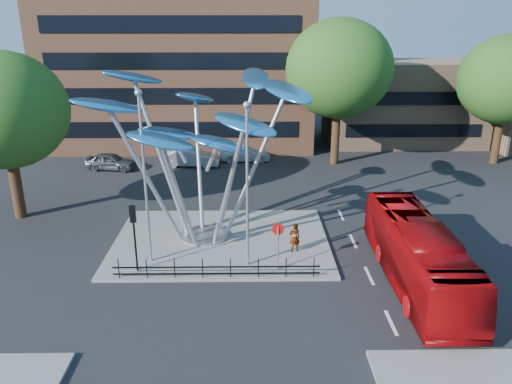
{
  "coord_description": "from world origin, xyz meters",
  "views": [
    {
      "loc": [
        0.6,
        -19.74,
        12.07
      ],
      "look_at": [
        0.94,
        4.0,
        3.71
      ],
      "focal_mm": 35.0,
      "sensor_mm": 36.0,
      "label": 1
    }
  ],
  "objects_px": {
    "parked_car_left": "(111,161)",
    "parked_car_right": "(245,153)",
    "tree_right": "(339,69)",
    "street_lamp_right": "(247,172)",
    "leaf_sculpture": "(199,120)",
    "no_entry_sign_island": "(278,238)",
    "red_bus": "(417,254)",
    "tree_left": "(4,111)",
    "street_lamp_left": "(144,164)",
    "pedestrian": "(295,237)",
    "tree_far": "(507,80)",
    "parked_car_mid": "(191,157)",
    "traffic_light_island": "(134,224)"
  },
  "relations": [
    {
      "from": "leaf_sculpture",
      "to": "street_lamp_left",
      "type": "relative_size",
      "value": 1.45
    },
    {
      "from": "parked_car_right",
      "to": "parked_car_mid",
      "type": "bearing_deg",
      "value": 107.03
    },
    {
      "from": "parked_car_left",
      "to": "parked_car_right",
      "type": "relative_size",
      "value": 0.9
    },
    {
      "from": "tree_right",
      "to": "street_lamp_right",
      "type": "relative_size",
      "value": 1.46
    },
    {
      "from": "no_entry_sign_island",
      "to": "street_lamp_right",
      "type": "bearing_deg",
      "value": 162.13
    },
    {
      "from": "tree_far",
      "to": "red_bus",
      "type": "height_order",
      "value": "tree_far"
    },
    {
      "from": "tree_right",
      "to": "parked_car_right",
      "type": "xyz_separation_m",
      "value": [
        -7.82,
        1.0,
        -7.37
      ]
    },
    {
      "from": "tree_far",
      "to": "parked_car_right",
      "type": "distance_m",
      "value": 22.77
    },
    {
      "from": "leaf_sculpture",
      "to": "tree_far",
      "type": "bearing_deg",
      "value": 32.48
    },
    {
      "from": "street_lamp_right",
      "to": "leaf_sculpture",
      "type": "bearing_deg",
      "value": 124.91
    },
    {
      "from": "leaf_sculpture",
      "to": "parked_car_right",
      "type": "relative_size",
      "value": 2.75
    },
    {
      "from": "tree_right",
      "to": "tree_left",
      "type": "relative_size",
      "value": 1.17
    },
    {
      "from": "parked_car_right",
      "to": "red_bus",
      "type": "bearing_deg",
      "value": -162.7
    },
    {
      "from": "tree_left",
      "to": "pedestrian",
      "type": "relative_size",
      "value": 6.35
    },
    {
      "from": "tree_left",
      "to": "no_entry_sign_island",
      "type": "xyz_separation_m",
      "value": [
        16.0,
        -7.48,
        -4.98
      ]
    },
    {
      "from": "street_lamp_right",
      "to": "traffic_light_island",
      "type": "bearing_deg",
      "value": -174.81
    },
    {
      "from": "parked_car_left",
      "to": "parked_car_mid",
      "type": "distance_m",
      "value": 6.69
    },
    {
      "from": "tree_far",
      "to": "leaf_sculpture",
      "type": "height_order",
      "value": "tree_far"
    },
    {
      "from": "pedestrian",
      "to": "parked_car_mid",
      "type": "height_order",
      "value": "pedestrian"
    },
    {
      "from": "tree_far",
      "to": "parked_car_right",
      "type": "xyz_separation_m",
      "value": [
        -21.82,
        1.0,
        -6.43
      ]
    },
    {
      "from": "leaf_sculpture",
      "to": "parked_car_left",
      "type": "relative_size",
      "value": 3.05
    },
    {
      "from": "leaf_sculpture",
      "to": "parked_car_mid",
      "type": "height_order",
      "value": "leaf_sculpture"
    },
    {
      "from": "street_lamp_left",
      "to": "red_bus",
      "type": "distance_m",
      "value": 13.72
    },
    {
      "from": "tree_far",
      "to": "no_entry_sign_island",
      "type": "bearing_deg",
      "value": -135.75
    },
    {
      "from": "tree_right",
      "to": "leaf_sculpture",
      "type": "relative_size",
      "value": 0.95
    },
    {
      "from": "leaf_sculpture",
      "to": "no_entry_sign_island",
      "type": "xyz_separation_m",
      "value": [
        4.07,
        -4.16,
        -5.06
      ]
    },
    {
      "from": "leaf_sculpture",
      "to": "red_bus",
      "type": "xyz_separation_m",
      "value": [
        10.57,
        -5.33,
        -5.35
      ]
    },
    {
      "from": "tree_far",
      "to": "red_bus",
      "type": "relative_size",
      "value": 0.99
    },
    {
      "from": "tree_far",
      "to": "street_lamp_left",
      "type": "relative_size",
      "value": 1.23
    },
    {
      "from": "tree_left",
      "to": "tree_far",
      "type": "height_order",
      "value": "tree_far"
    },
    {
      "from": "street_lamp_left",
      "to": "pedestrian",
      "type": "relative_size",
      "value": 5.41
    },
    {
      "from": "tree_far",
      "to": "leaf_sculpture",
      "type": "distance_m",
      "value": 28.53
    },
    {
      "from": "tree_left",
      "to": "street_lamp_left",
      "type": "height_order",
      "value": "tree_left"
    },
    {
      "from": "tree_left",
      "to": "red_bus",
      "type": "distance_m",
      "value": 24.67
    },
    {
      "from": "tree_far",
      "to": "parked_car_left",
      "type": "bearing_deg",
      "value": -177.14
    },
    {
      "from": "tree_right",
      "to": "red_bus",
      "type": "distance_m",
      "value": 21.65
    },
    {
      "from": "tree_far",
      "to": "street_lamp_right",
      "type": "height_order",
      "value": "tree_far"
    },
    {
      "from": "tree_far",
      "to": "parked_car_right",
      "type": "relative_size",
      "value": 2.34
    },
    {
      "from": "tree_right",
      "to": "traffic_light_island",
      "type": "bearing_deg",
      "value": -123.69
    },
    {
      "from": "traffic_light_island",
      "to": "parked_car_left",
      "type": "relative_size",
      "value": 0.82
    },
    {
      "from": "leaf_sculpture",
      "to": "parked_car_right",
      "type": "bearing_deg",
      "value": 82.14
    },
    {
      "from": "parked_car_left",
      "to": "parked_car_right",
      "type": "distance_m",
      "value": 11.43
    },
    {
      "from": "no_entry_sign_island",
      "to": "tree_right",
      "type": "bearing_deg",
      "value": 72.88
    },
    {
      "from": "tree_far",
      "to": "red_bus",
      "type": "bearing_deg",
      "value": -123.18
    },
    {
      "from": "tree_right",
      "to": "parked_car_left",
      "type": "bearing_deg",
      "value": -175.03
    },
    {
      "from": "leaf_sculpture",
      "to": "pedestrian",
      "type": "bearing_deg",
      "value": -23.52
    },
    {
      "from": "no_entry_sign_island",
      "to": "pedestrian",
      "type": "distance_m",
      "value": 2.36
    },
    {
      "from": "red_bus",
      "to": "parked_car_left",
      "type": "distance_m",
      "value": 27.19
    },
    {
      "from": "tree_right",
      "to": "parked_car_right",
      "type": "bearing_deg",
      "value": 172.71
    },
    {
      "from": "tree_right",
      "to": "parked_car_right",
      "type": "distance_m",
      "value": 10.79
    }
  ]
}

